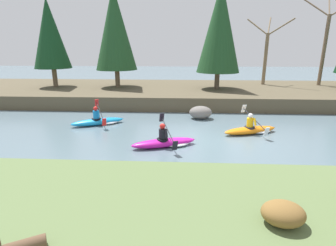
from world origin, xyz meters
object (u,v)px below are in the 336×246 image
Objects in this scene: kayaker_trailing at (100,121)px; boulder_midstream at (201,112)px; kayaker_lead at (252,129)px; kayaker_middle at (166,142)px.

boulder_midstream is at bearing -11.76° from kayaker_trailing.
kayaker_middle is at bearing -174.29° from kayaker_lead.
kayaker_middle is 4.77m from kayaker_trailing.
kayaker_lead is 1.03× the size of kayaker_trailing.
kayaker_middle and kayaker_trailing have the same top height.
kayaker_lead is 3.46m from boulder_midstream.
kayaker_middle reaches higher than boulder_midstream.
kayaker_lead is 2.13× the size of boulder_midstream.
boulder_midstream is at bearing 49.71° from kayaker_middle.
kayaker_trailing is (-3.73, 2.98, 0.00)m from kayaker_middle.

